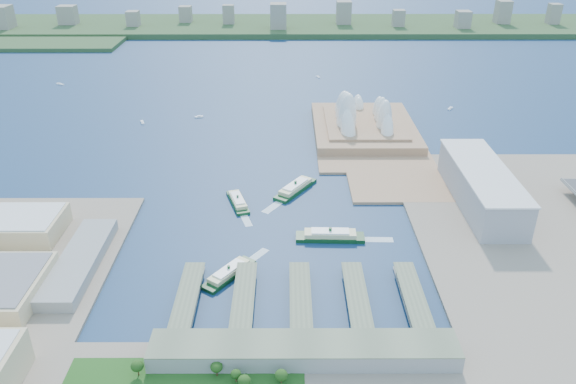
{
  "coord_description": "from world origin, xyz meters",
  "views": [
    {
      "loc": [
        3.97,
        -411.36,
        266.48
      ],
      "look_at": [
        5.19,
        73.45,
        18.0
      ],
      "focal_mm": 35.0,
      "sensor_mm": 36.0,
      "label": 1
    }
  ],
  "objects_px": {
    "ferry_a": "(238,200)",
    "ferry_c": "(229,271)",
    "toaster_building": "(481,186)",
    "opera_house": "(365,109)",
    "ferry_b": "(295,186)",
    "ferry_d": "(330,233)"
  },
  "relations": [
    {
      "from": "ferry_a",
      "to": "ferry_c",
      "type": "bearing_deg",
      "value": -106.37
    },
    {
      "from": "toaster_building",
      "to": "ferry_a",
      "type": "height_order",
      "value": "toaster_building"
    },
    {
      "from": "opera_house",
      "to": "ferry_a",
      "type": "height_order",
      "value": "opera_house"
    },
    {
      "from": "ferry_b",
      "to": "opera_house",
      "type": "bearing_deg",
      "value": 94.83
    },
    {
      "from": "toaster_building",
      "to": "ferry_b",
      "type": "distance_m",
      "value": 185.13
    },
    {
      "from": "opera_house",
      "to": "ferry_b",
      "type": "height_order",
      "value": "opera_house"
    },
    {
      "from": "ferry_b",
      "to": "ferry_c",
      "type": "relative_size",
      "value": 1.15
    },
    {
      "from": "ferry_d",
      "to": "toaster_building",
      "type": "bearing_deg",
      "value": -65.66
    },
    {
      "from": "opera_house",
      "to": "ferry_c",
      "type": "distance_m",
      "value": 353.38
    },
    {
      "from": "opera_house",
      "to": "toaster_building",
      "type": "bearing_deg",
      "value": -65.77
    },
    {
      "from": "ferry_b",
      "to": "ferry_d",
      "type": "distance_m",
      "value": 99.35
    },
    {
      "from": "toaster_building",
      "to": "ferry_c",
      "type": "distance_m",
      "value": 266.59
    },
    {
      "from": "opera_house",
      "to": "ferry_a",
      "type": "bearing_deg",
      "value": -127.27
    },
    {
      "from": "ferry_c",
      "to": "ferry_a",
      "type": "bearing_deg",
      "value": -53.14
    },
    {
      "from": "opera_house",
      "to": "toaster_building",
      "type": "distance_m",
      "value": 219.62
    },
    {
      "from": "toaster_building",
      "to": "ferry_b",
      "type": "xyz_separation_m",
      "value": [
        -181.92,
        30.98,
        -14.76
      ]
    },
    {
      "from": "toaster_building",
      "to": "ferry_d",
      "type": "bearing_deg",
      "value": -157.26
    },
    {
      "from": "toaster_building",
      "to": "ferry_d",
      "type": "height_order",
      "value": "toaster_building"
    },
    {
      "from": "opera_house",
      "to": "ferry_c",
      "type": "height_order",
      "value": "opera_house"
    },
    {
      "from": "ferry_c",
      "to": "ferry_d",
      "type": "xyz_separation_m",
      "value": [
        85.21,
        56.09,
        0.77
      ]
    },
    {
      "from": "ferry_a",
      "to": "ferry_b",
      "type": "xyz_separation_m",
      "value": [
        58.07,
        28.08,
        0.97
      ]
    },
    {
      "from": "ferry_d",
      "to": "ferry_c",
      "type": "bearing_deg",
      "value": 124.95
    }
  ]
}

